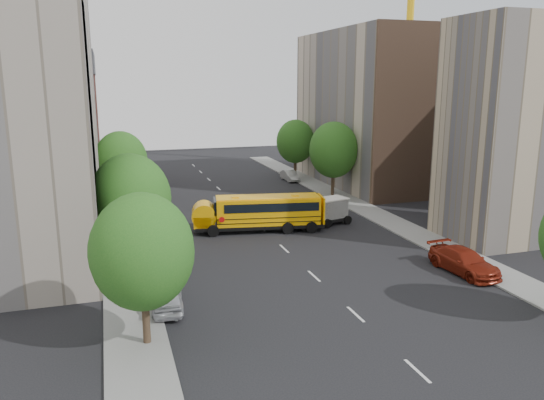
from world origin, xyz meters
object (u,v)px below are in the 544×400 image
street_tree_2 (121,161)px  safari_truck (320,212)px  school_bus (258,211)px  parked_car_5 (290,176)px  street_tree_0 (142,252)px  parked_car_2 (133,187)px  street_tree_1 (131,200)px  parked_car_1 (141,202)px  parked_car_0 (167,297)px  parked_car_3 (464,261)px  street_tree_4 (334,150)px  street_tree_5 (295,141)px

street_tree_2 → safari_truck: size_ratio=1.36×
school_bus → parked_car_5: bearing=73.9°
parked_car_5 → street_tree_0: bearing=-119.7°
street_tree_0 → parked_car_2: size_ratio=1.62×
street_tree_0 → street_tree_1: (0.00, 10.00, 0.31)m
street_tree_0 → parked_car_5: 43.42m
street_tree_1 → parked_car_1: bearing=84.7°
street_tree_1 → safari_truck: 18.01m
street_tree_2 → school_bus: size_ratio=0.70×
parked_car_0 → parked_car_2: parked_car_0 is taller
safari_truck → parked_car_3: bearing=-86.3°
school_bus → parked_car_0: size_ratio=2.60×
street_tree_0 → street_tree_4: (22.00, 28.00, 0.43)m
street_tree_1 → parked_car_0: 7.68m
parked_car_5 → school_bus: bearing=-117.2°
street_tree_0 → parked_car_2: 36.97m
street_tree_0 → parked_car_0: street_tree_0 is taller
school_bus → parked_car_3: bearing=-43.6°
safari_truck → parked_car_3: 14.36m
street_tree_2 → parked_car_1: street_tree_2 is taller
school_bus → street_tree_5: bearing=73.0°
school_bus → parked_car_3: school_bus is taller
street_tree_1 → safari_truck: street_tree_1 is taller
street_tree_4 → parked_car_3: (-1.40, -24.33, -4.29)m
street_tree_0 → street_tree_5: 45.65m
safari_truck → school_bus: bearing=165.2°
safari_truck → parked_car_5: 21.23m
school_bus → parked_car_0: 16.34m
street_tree_4 → parked_car_2: 22.81m
street_tree_0 → street_tree_4: size_ratio=0.91×
parked_car_1 → parked_car_5: 21.44m
street_tree_4 → parked_car_1: size_ratio=1.84×
street_tree_5 → safari_truck: size_ratio=1.32×
street_tree_2 → street_tree_4: street_tree_4 is taller
parked_car_2 → street_tree_4: bearing=151.7°
school_bus → safari_truck: 5.55m
street_tree_2 → street_tree_5: size_ratio=1.03×
street_tree_0 → street_tree_5: size_ratio=0.99×
street_tree_2 → street_tree_4: size_ratio=0.95×
street_tree_5 → parked_car_3: (-1.40, -36.33, -3.92)m
street_tree_5 → parked_car_1: size_ratio=1.71×
street_tree_5 → school_bus: bearing=-116.8°
parked_car_2 → parked_car_5: bearing=178.5°
parked_car_3 → street_tree_0: bearing=-174.9°
street_tree_0 → safari_truck: 23.83m
street_tree_1 → street_tree_4: size_ratio=0.98×
street_tree_2 → parked_car_3: bearing=-49.7°
safari_truck → parked_car_2: size_ratio=1.24×
street_tree_0 → parked_car_0: size_ratio=1.76×
street_tree_2 → parked_car_0: (1.40, -24.25, -4.11)m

